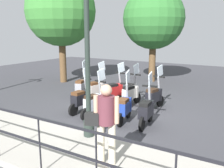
{
  "coord_description": "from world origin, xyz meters",
  "views": [
    {
      "loc": [
        -7.1,
        -3.86,
        2.69
      ],
      "look_at": [
        0.2,
        0.5,
        0.9
      ],
      "focal_mm": 40.0,
      "sensor_mm": 36.0,
      "label": 1
    }
  ],
  "objects_px": {
    "tree_large": "(61,11)",
    "scooter_near_1": "(124,107)",
    "lamp_post_near": "(87,55)",
    "scooter_near_3": "(81,99)",
    "scooter_near_2": "(95,103)",
    "scooter_far_3": "(96,88)",
    "scooter_far_1": "(131,93)",
    "scooter_far_4": "(82,86)",
    "scooter_far_0": "(154,96)",
    "scooter_near_0": "(146,110)",
    "tree_distant": "(154,19)",
    "scooter_far_2": "(115,90)",
    "pedestrian_with_bag": "(105,118)"
  },
  "relations": [
    {
      "from": "scooter_near_0",
      "to": "scooter_near_1",
      "type": "distance_m",
      "value": 0.7
    },
    {
      "from": "scooter_near_3",
      "to": "scooter_near_2",
      "type": "bearing_deg",
      "value": -102.14
    },
    {
      "from": "lamp_post_near",
      "to": "scooter_far_4",
      "type": "xyz_separation_m",
      "value": [
        3.27,
        2.74,
        -1.68
      ]
    },
    {
      "from": "tree_distant",
      "to": "scooter_near_3",
      "type": "height_order",
      "value": "tree_distant"
    },
    {
      "from": "scooter_far_3",
      "to": "scooter_near_2",
      "type": "bearing_deg",
      "value": -133.78
    },
    {
      "from": "scooter_far_1",
      "to": "scooter_near_1",
      "type": "bearing_deg",
      "value": -151.83
    },
    {
      "from": "lamp_post_near",
      "to": "scooter_near_1",
      "type": "distance_m",
      "value": 2.36
    },
    {
      "from": "scooter_far_1",
      "to": "scooter_far_4",
      "type": "distance_m",
      "value": 2.25
    },
    {
      "from": "scooter_far_1",
      "to": "scooter_far_4",
      "type": "bearing_deg",
      "value": 98.7
    },
    {
      "from": "scooter_near_1",
      "to": "scooter_far_3",
      "type": "distance_m",
      "value": 2.65
    },
    {
      "from": "pedestrian_with_bag",
      "to": "scooter_far_3",
      "type": "bearing_deg",
      "value": 17.56
    },
    {
      "from": "scooter_far_2",
      "to": "scooter_far_1",
      "type": "bearing_deg",
      "value": -77.76
    },
    {
      "from": "tree_large",
      "to": "scooter_far_4",
      "type": "height_order",
      "value": "tree_large"
    },
    {
      "from": "tree_large",
      "to": "scooter_near_0",
      "type": "xyz_separation_m",
      "value": [
        -3.72,
        -6.46,
        -3.23
      ]
    },
    {
      "from": "scooter_near_2",
      "to": "scooter_far_1",
      "type": "distance_m",
      "value": 1.8
    },
    {
      "from": "lamp_post_near",
      "to": "pedestrian_with_bag",
      "type": "height_order",
      "value": "lamp_post_near"
    },
    {
      "from": "tree_large",
      "to": "tree_distant",
      "type": "relative_size",
      "value": 1.11
    },
    {
      "from": "scooter_near_0",
      "to": "scooter_near_1",
      "type": "relative_size",
      "value": 1.0
    },
    {
      "from": "lamp_post_near",
      "to": "scooter_near_3",
      "type": "height_order",
      "value": "lamp_post_near"
    },
    {
      "from": "scooter_near_2",
      "to": "scooter_near_3",
      "type": "height_order",
      "value": "same"
    },
    {
      "from": "scooter_far_0",
      "to": "scooter_far_3",
      "type": "bearing_deg",
      "value": 102.35
    },
    {
      "from": "lamp_post_near",
      "to": "scooter_far_3",
      "type": "relative_size",
      "value": 2.94
    },
    {
      "from": "scooter_near_3",
      "to": "scooter_far_4",
      "type": "bearing_deg",
      "value": 38.94
    },
    {
      "from": "scooter_near_2",
      "to": "scooter_far_3",
      "type": "xyz_separation_m",
      "value": [
        1.7,
        1.12,
        0.0
      ]
    },
    {
      "from": "scooter_near_1",
      "to": "scooter_near_3",
      "type": "relative_size",
      "value": 1.0
    },
    {
      "from": "scooter_near_3",
      "to": "scooter_near_0",
      "type": "bearing_deg",
      "value": -88.55
    },
    {
      "from": "scooter_near_1",
      "to": "scooter_far_2",
      "type": "relative_size",
      "value": 1.0
    },
    {
      "from": "scooter_near_0",
      "to": "scooter_far_2",
      "type": "bearing_deg",
      "value": 43.74
    },
    {
      "from": "scooter_near_2",
      "to": "scooter_far_1",
      "type": "xyz_separation_m",
      "value": [
        1.75,
        -0.4,
        0.0
      ]
    },
    {
      "from": "scooter_far_3",
      "to": "scooter_far_4",
      "type": "height_order",
      "value": "same"
    },
    {
      "from": "scooter_near_2",
      "to": "scooter_far_4",
      "type": "relative_size",
      "value": 1.0
    },
    {
      "from": "tree_large",
      "to": "scooter_near_2",
      "type": "bearing_deg",
      "value": -129.16
    },
    {
      "from": "lamp_post_near",
      "to": "scooter_far_1",
      "type": "relative_size",
      "value": 2.94
    },
    {
      "from": "scooter_far_4",
      "to": "lamp_post_near",
      "type": "bearing_deg",
      "value": -155.08
    },
    {
      "from": "tree_distant",
      "to": "scooter_near_3",
      "type": "relative_size",
      "value": 3.24
    },
    {
      "from": "lamp_post_near",
      "to": "scooter_far_4",
      "type": "distance_m",
      "value": 4.59
    },
    {
      "from": "scooter_near_0",
      "to": "scooter_far_2",
      "type": "distance_m",
      "value": 2.6
    },
    {
      "from": "scooter_near_2",
      "to": "scooter_far_1",
      "type": "relative_size",
      "value": 1.0
    },
    {
      "from": "scooter_near_1",
      "to": "scooter_far_3",
      "type": "xyz_separation_m",
      "value": [
        1.58,
        2.12,
        0.0
      ]
    },
    {
      "from": "pedestrian_with_bag",
      "to": "scooter_far_4",
      "type": "relative_size",
      "value": 1.03
    },
    {
      "from": "scooter_near_1",
      "to": "scooter_far_0",
      "type": "relative_size",
      "value": 1.0
    },
    {
      "from": "scooter_near_3",
      "to": "scooter_far_3",
      "type": "bearing_deg",
      "value": 18.14
    },
    {
      "from": "tree_large",
      "to": "scooter_near_1",
      "type": "relative_size",
      "value": 3.6
    },
    {
      "from": "tree_distant",
      "to": "scooter_far_0",
      "type": "relative_size",
      "value": 3.24
    },
    {
      "from": "tree_large",
      "to": "scooter_far_0",
      "type": "xyz_separation_m",
      "value": [
        -2.09,
        -6.05,
        -3.23
      ]
    },
    {
      "from": "scooter_near_0",
      "to": "scooter_far_4",
      "type": "height_order",
      "value": "same"
    },
    {
      "from": "tree_large",
      "to": "scooter_far_3",
      "type": "height_order",
      "value": "tree_large"
    },
    {
      "from": "scooter_near_0",
      "to": "scooter_far_1",
      "type": "height_order",
      "value": "same"
    },
    {
      "from": "tree_large",
      "to": "scooter_far_4",
      "type": "bearing_deg",
      "value": -126.47
    },
    {
      "from": "tree_large",
      "to": "scooter_far_2",
      "type": "bearing_deg",
      "value": -114.99
    }
  ]
}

